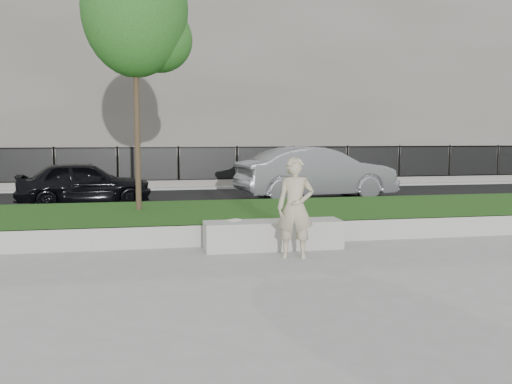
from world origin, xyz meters
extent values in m
plane|color=gray|center=(0.00, 0.00, 0.00)|extent=(90.00, 90.00, 0.00)
cube|color=black|center=(0.00, 3.00, 0.20)|extent=(34.00, 4.00, 0.40)
cube|color=#9B9991|center=(0.00, 1.04, 0.20)|extent=(34.00, 0.08, 0.40)
cube|color=black|center=(0.00, 8.50, 0.02)|extent=(34.00, 7.00, 0.04)
cube|color=gray|center=(0.00, 13.00, 0.06)|extent=(34.00, 3.00, 0.12)
cube|color=slate|center=(0.00, 12.00, 0.24)|extent=(32.00, 0.30, 0.24)
cube|color=black|center=(0.00, 12.00, 0.87)|extent=(32.00, 0.04, 1.50)
cube|color=black|center=(0.00, 12.00, 1.57)|extent=(32.00, 0.05, 0.05)
cube|color=black|center=(0.00, 12.00, 0.37)|extent=(32.00, 0.05, 0.05)
cube|color=#5D5851|center=(0.00, 20.00, 5.00)|extent=(34.00, 10.00, 10.00)
cube|color=#9B9991|center=(0.38, 0.59, 0.25)|extent=(2.48, 0.62, 0.51)
imported|color=tan|center=(0.58, -0.20, 0.84)|extent=(0.70, 0.57, 1.68)
cube|color=beige|center=(-0.30, 0.76, 0.52)|extent=(0.25, 0.24, 0.02)
cylinder|color=#38281C|center=(-2.00, 3.50, 2.99)|extent=(0.12, 0.12, 5.19)
ellipsoid|color=#21521B|center=(-2.00, 3.50, 4.76)|extent=(2.28, 2.28, 2.97)
sphere|color=#21521B|center=(-1.48, 3.70, 4.14)|extent=(1.45, 1.45, 1.45)
imported|color=black|center=(-3.54, 7.56, 0.67)|extent=(3.87, 1.92, 1.27)
imported|color=gray|center=(3.41, 7.74, 0.85)|extent=(5.12, 2.35, 1.63)
camera|label=1|loc=(-1.90, -9.28, 2.05)|focal=40.00mm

